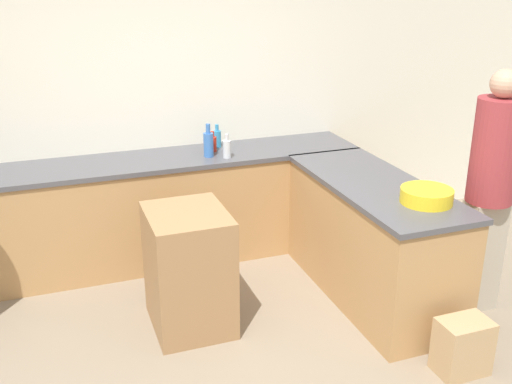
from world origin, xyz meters
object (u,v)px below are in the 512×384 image
at_px(hot_sauce_bottle, 213,143).
at_px(person_at_peninsula, 490,185).
at_px(mixing_bowl, 427,196).
at_px(paper_bag, 462,346).
at_px(island_table, 189,270).
at_px(vinegar_bottle_clear, 227,148).
at_px(dish_soap_bottle, 217,138).
at_px(water_bottle_blue, 208,144).

height_order(hot_sauce_bottle, person_at_peninsula, person_at_peninsula).
relative_size(mixing_bowl, paper_bag, 0.96).
bearing_deg(island_table, mixing_bowl, -18.78).
distance_m(mixing_bowl, paper_bag, 1.01).
height_order(hot_sauce_bottle, paper_bag, hot_sauce_bottle).
bearing_deg(vinegar_bottle_clear, island_table, -122.17).
relative_size(dish_soap_bottle, vinegar_bottle_clear, 1.00).
height_order(water_bottle_blue, person_at_peninsula, person_at_peninsula).
distance_m(vinegar_bottle_clear, person_at_peninsula, 2.09).
relative_size(mixing_bowl, dish_soap_bottle, 1.74).
height_order(mixing_bowl, person_at_peninsula, person_at_peninsula).
relative_size(water_bottle_blue, person_at_peninsula, 0.16).
bearing_deg(island_table, vinegar_bottle_clear, 57.83).
bearing_deg(person_at_peninsula, vinegar_bottle_clear, 136.45).
bearing_deg(paper_bag, person_at_peninsula, 45.83).
height_order(dish_soap_bottle, vinegar_bottle_clear, same).
distance_m(dish_soap_bottle, vinegar_bottle_clear, 0.34).
distance_m(hot_sauce_bottle, paper_bag, 2.61).
height_order(island_table, person_at_peninsula, person_at_peninsula).
relative_size(island_table, hot_sauce_bottle, 4.88).
distance_m(mixing_bowl, person_at_peninsula, 0.54).
xyz_separation_m(hot_sauce_bottle, person_at_peninsula, (1.57, -1.66, -0.02)).
distance_m(mixing_bowl, water_bottle_blue, 1.89).
xyz_separation_m(mixing_bowl, dish_soap_bottle, (-0.95, 1.79, 0.03)).
distance_m(island_table, person_at_peninsula, 2.22).
height_order(mixing_bowl, vinegar_bottle_clear, vinegar_bottle_clear).
distance_m(island_table, mixing_bowl, 1.73).
distance_m(dish_soap_bottle, hot_sauce_bottle, 0.14).
bearing_deg(paper_bag, island_table, 142.88).
height_order(island_table, dish_soap_bottle, dish_soap_bottle).
relative_size(water_bottle_blue, hot_sauce_bottle, 1.57).
distance_m(water_bottle_blue, person_at_peninsula, 2.24).
relative_size(island_table, vinegar_bottle_clear, 4.29).
distance_m(island_table, hot_sauce_bottle, 1.38).
bearing_deg(mixing_bowl, person_at_peninsula, 1.42).
height_order(vinegar_bottle_clear, paper_bag, vinegar_bottle_clear).
bearing_deg(water_bottle_blue, mixing_bowl, -54.25).
relative_size(mixing_bowl, hot_sauce_bottle, 1.98).
bearing_deg(dish_soap_bottle, person_at_peninsula, -49.90).
xyz_separation_m(mixing_bowl, vinegar_bottle_clear, (-0.97, 1.45, 0.03)).
relative_size(dish_soap_bottle, hot_sauce_bottle, 1.14).
height_order(vinegar_bottle_clear, person_at_peninsula, person_at_peninsula).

